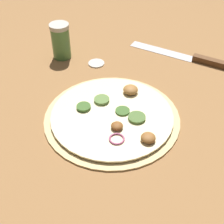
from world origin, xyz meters
The scene contains 5 objects.
ground_plane centered at (0.00, 0.00, 0.00)m, with size 3.00×3.00×0.00m, color olive.
pizza centered at (0.00, 0.00, 0.01)m, with size 0.32×0.32×0.03m.
knife centered at (0.23, 0.27, 0.01)m, with size 0.28×0.16×0.02m.
spice_jar centered at (-0.17, 0.27, 0.05)m, with size 0.06×0.06×0.11m.
loose_cap centered at (-0.06, 0.23, 0.00)m, with size 0.05×0.05×0.01m.
Camera 1 is at (0.03, -0.54, 0.50)m, focal length 50.00 mm.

